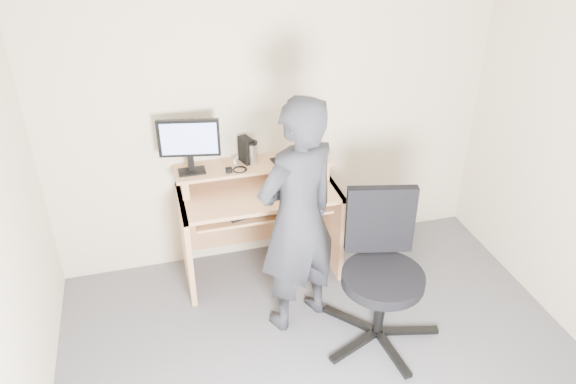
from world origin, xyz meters
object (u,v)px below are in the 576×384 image
desk (257,208)px  office_chair (381,265)px  monitor (189,141)px  person (298,219)px

desk → office_chair: 1.14m
office_chair → monitor: bearing=151.2°
monitor → office_chair: size_ratio=0.42×
desk → office_chair: (0.64, -0.95, 0.02)m
desk → monitor: monitor is taller
desk → office_chair: bearing=-56.0°
desk → person: person is taller
desk → monitor: size_ratio=2.72×
monitor → person: size_ratio=0.26×
desk → person: bearing=-79.2°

